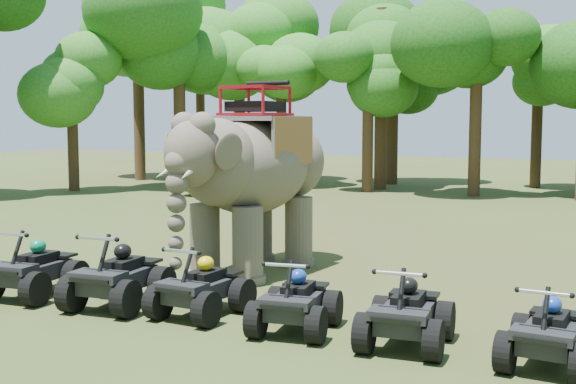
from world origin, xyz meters
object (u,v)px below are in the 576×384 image
Objects in this scene: atv_0 at (33,262)px; atv_1 at (118,269)px; atv_2 at (201,280)px; atv_3 at (296,294)px; elephant at (253,177)px; atv_5 at (550,325)px; atv_4 at (406,305)px.

atv_0 is 1.91m from atv_1.
atv_2 is 1.83m from atv_3.
elephant is 2.79× the size of atv_0.
atv_5 is (6.45, -3.85, -1.49)m from elephant.
elephant is 2.98× the size of atv_4.
atv_0 is at bearing -175.89° from atv_5.
atv_2 reaches higher than atv_5.
elephant is at bearing 107.47° from atv_2.
atv_2 is (0.88, -3.60, -1.45)m from elephant.
atv_5 is at bearing -4.58° from atv_0.
atv_4 is at bearing -7.86° from atv_3.
atv_1 reaches higher than atv_2.
atv_1 is (-0.76, -3.71, -1.39)m from elephant.
atv_5 is at bearing -8.97° from atv_3.
atv_3 is at bearing 175.72° from atv_4.
atv_3 is at bearing -48.35° from elephant.
atv_0 is 9.13m from atv_5.
elephant is 7.65m from atv_5.
atv_4 is 1.98m from atv_5.
atv_3 is (5.38, 0.02, -0.06)m from atv_0.
atv_5 is (3.74, -0.09, -0.01)m from atv_3.
atv_4 is at bearing -177.75° from atv_5.
atv_1 is 1.18× the size of atv_5.
elephant reaches higher than atv_4.
atv_2 is 3.60m from atv_4.
atv_4 is (1.77, -0.01, 0.02)m from atv_3.
atv_0 is at bearing -119.41° from elephant.
elephant reaches higher than atv_1.
atv_5 is (1.97, -0.08, -0.03)m from atv_4.
atv_2 is at bearing 173.24° from atv_4.
atv_1 is 1.65m from atv_2.
atv_4 is (5.24, -0.06, -0.07)m from atv_1.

